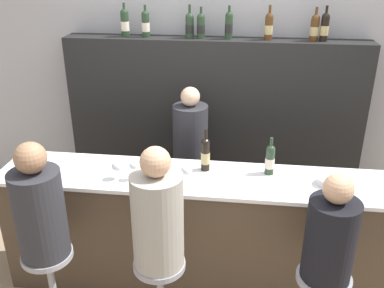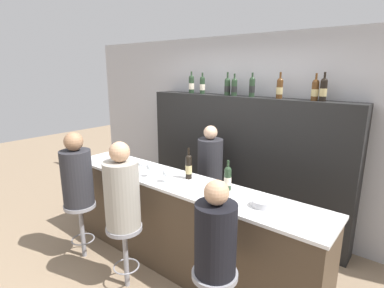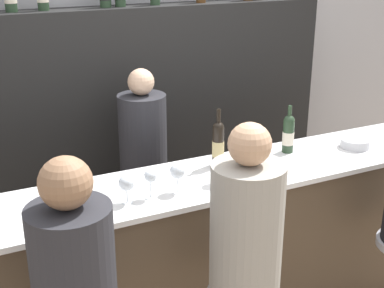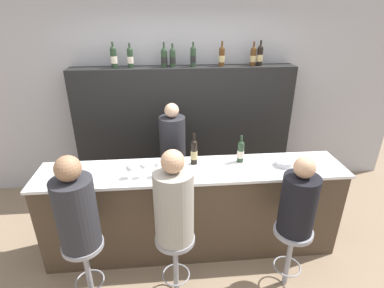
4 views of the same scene
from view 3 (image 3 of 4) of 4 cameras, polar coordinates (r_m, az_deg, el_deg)
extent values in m
cube|color=#B2B2B7|center=(4.20, -6.50, 7.84)|extent=(6.40, 0.05, 2.60)
cube|color=#473828|center=(3.24, 3.25, -11.59)|extent=(3.08, 0.52, 0.98)
cube|color=white|center=(3.01, 3.44, -3.39)|extent=(3.12, 0.56, 0.03)
cube|color=black|center=(4.11, -5.21, 1.84)|extent=(2.92, 0.28, 1.81)
cylinder|color=black|center=(3.06, 2.80, -0.29)|extent=(0.07, 0.07, 0.23)
cylinder|color=tan|center=(3.07, 2.79, -0.49)|extent=(0.07, 0.07, 0.09)
sphere|color=black|center=(3.02, 2.84, 1.75)|extent=(0.07, 0.07, 0.07)
cylinder|color=black|center=(3.00, 2.86, 2.87)|extent=(0.02, 0.02, 0.10)
cylinder|color=#233823|center=(3.32, 10.22, 0.79)|extent=(0.07, 0.07, 0.20)
cylinder|color=beige|center=(3.32, 10.21, 0.63)|extent=(0.07, 0.07, 0.08)
sphere|color=#233823|center=(3.29, 10.33, 2.44)|extent=(0.07, 0.07, 0.07)
cylinder|color=#233823|center=(3.27, 10.39, 3.36)|extent=(0.02, 0.02, 0.08)
cylinder|color=silver|center=(2.68, -6.90, -6.20)|extent=(0.06, 0.06, 0.00)
cylinder|color=silver|center=(2.67, -6.94, -5.52)|extent=(0.01, 0.01, 0.07)
sphere|color=silver|center=(2.64, -7.00, -4.17)|extent=(0.08, 0.08, 0.08)
cylinder|color=silver|center=(2.72, -4.39, -5.70)|extent=(0.06, 0.06, 0.00)
cylinder|color=silver|center=(2.70, -4.41, -4.84)|extent=(0.01, 0.01, 0.09)
sphere|color=silver|center=(2.67, -4.45, -3.43)|extent=(0.07, 0.07, 0.07)
cylinder|color=silver|center=(2.77, -1.51, -5.12)|extent=(0.06, 0.06, 0.00)
cylinder|color=silver|center=(2.76, -1.52, -4.36)|extent=(0.01, 0.01, 0.08)
sphere|color=silver|center=(2.73, -1.53, -2.93)|extent=(0.08, 0.08, 0.08)
cylinder|color=silver|center=(2.87, 2.90, -4.20)|extent=(0.07, 0.07, 0.00)
cylinder|color=silver|center=(2.86, 2.91, -3.57)|extent=(0.01, 0.01, 0.07)
sphere|color=silver|center=(2.83, 2.94, -2.30)|extent=(0.08, 0.08, 0.08)
cylinder|color=#B7B7BC|center=(3.52, 16.99, 0.08)|extent=(0.18, 0.18, 0.06)
cylinder|color=#28282D|center=(2.21, -12.45, -13.87)|extent=(0.33, 0.33, 0.62)
sphere|color=#936B4C|center=(2.01, -13.34, -4.06)|extent=(0.20, 0.20, 0.20)
cylinder|color=gray|center=(2.46, 5.81, -9.25)|extent=(0.33, 0.33, 0.65)
sphere|color=tan|center=(2.28, 6.18, -0.01)|extent=(0.19, 0.19, 0.19)
cylinder|color=#28282D|center=(3.74, -5.09, -4.36)|extent=(0.32, 0.32, 1.29)
sphere|color=#D8AD8C|center=(3.50, -5.47, 6.61)|extent=(0.18, 0.18, 0.18)
camera|label=1|loc=(1.74, 83.27, 14.98)|focal=40.00mm
camera|label=2|loc=(3.33, 62.06, 8.72)|focal=28.00mm
camera|label=4|loc=(1.18, 82.09, 17.93)|focal=28.00mm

